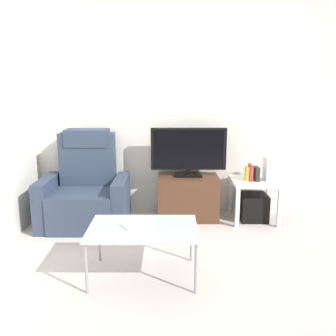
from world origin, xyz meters
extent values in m
plane|color=#BCB2AD|center=(0.00, 0.00, 0.00)|extent=(6.40, 6.40, 0.00)
cube|color=silver|center=(0.00, 1.13, 1.30)|extent=(6.40, 0.06, 2.60)
cube|color=#4C2D1E|center=(0.02, 0.84, 0.26)|extent=(0.72, 0.45, 0.52)
cube|color=black|center=(0.02, 0.63, 0.36)|extent=(0.66, 0.02, 0.02)
cube|color=black|center=(0.02, 0.68, 0.40)|extent=(0.34, 0.11, 0.04)
cube|color=black|center=(0.02, 0.86, 0.54)|extent=(0.32, 0.20, 0.03)
cube|color=black|center=(0.02, 0.86, 0.58)|extent=(0.06, 0.04, 0.05)
cube|color=black|center=(0.02, 0.86, 0.85)|extent=(0.89, 0.05, 0.50)
cube|color=black|center=(0.02, 0.84, 0.85)|extent=(0.82, 0.01, 0.45)
cube|color=#2D384C|center=(-1.18, 0.59, 0.21)|extent=(0.70, 0.72, 0.42)
cube|color=#2D384C|center=(-1.18, 0.86, 0.73)|extent=(0.64, 0.20, 0.62)
cube|color=#2D384C|center=(-1.18, 0.88, 0.98)|extent=(0.50, 0.26, 0.20)
cube|color=#2D384C|center=(-1.60, 0.59, 0.28)|extent=(0.14, 0.68, 0.56)
cube|color=#2D384C|center=(-0.76, 0.59, 0.28)|extent=(0.14, 0.68, 0.56)
cube|color=white|center=(0.80, 0.78, 0.47)|extent=(0.54, 0.54, 0.04)
cube|color=white|center=(0.56, 0.54, 0.23)|extent=(0.04, 0.04, 0.46)
cube|color=white|center=(1.03, 0.54, 0.23)|extent=(0.04, 0.04, 0.46)
cube|color=white|center=(0.56, 1.01, 0.23)|extent=(0.04, 0.04, 0.46)
cube|color=white|center=(1.03, 1.01, 0.23)|extent=(0.04, 0.04, 0.46)
cube|color=black|center=(0.80, 0.78, 0.16)|extent=(0.32, 0.32, 0.32)
cube|color=gold|center=(0.70, 0.76, 0.58)|extent=(0.04, 0.11, 0.17)
cube|color=red|center=(0.73, 0.76, 0.59)|extent=(0.03, 0.14, 0.20)
cube|color=#262626|center=(0.81, 0.76, 0.57)|extent=(0.05, 0.14, 0.16)
cube|color=white|center=(0.94, 0.79, 0.63)|extent=(0.07, 0.20, 0.27)
cube|color=#B2C6C1|center=(-0.43, -0.55, 0.43)|extent=(0.90, 0.60, 0.02)
cylinder|color=gray|center=(-0.85, -0.82, 0.21)|extent=(0.02, 0.02, 0.42)
cylinder|color=gray|center=(-0.01, -0.82, 0.21)|extent=(0.02, 0.02, 0.42)
cylinder|color=gray|center=(-0.85, -0.28, 0.21)|extent=(0.02, 0.02, 0.42)
cylinder|color=gray|center=(-0.01, -0.28, 0.21)|extent=(0.02, 0.02, 0.42)
cube|color=#B7B7BC|center=(-0.57, -0.54, 0.44)|extent=(0.14, 0.16, 0.01)
camera|label=1|loc=(-0.23, -3.35, 1.57)|focal=38.69mm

